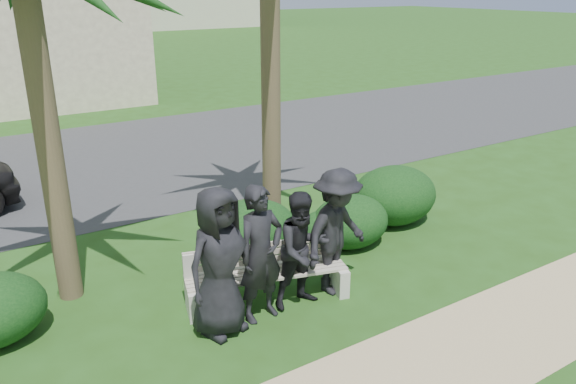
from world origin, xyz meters
The scene contains 12 objects.
ground centered at (0.00, 0.00, 0.00)m, with size 160.00×160.00×0.00m, color #224513.
footpath centered at (0.00, -1.80, 0.00)m, with size 30.00×1.60×0.01m, color tan.
asphalt_street centered at (0.00, 8.00, 0.00)m, with size 160.00×8.00×0.01m, color #2D2D30.
park_bench centered at (-0.48, 0.44, 0.34)m, with size 2.31×1.07×0.76m.
man_a centered at (-1.30, 0.14, 0.95)m, with size 0.92×0.60×1.89m, color black.
man_b centered at (-0.73, 0.14, 0.90)m, with size 0.66×0.43×1.80m, color black.
man_c centered at (-0.11, 0.12, 0.80)m, with size 0.78×0.61×1.60m, color black.
man_d centered at (0.47, 0.17, 0.90)m, with size 1.16×0.67×1.79m, color black.
hedge_c centered at (-0.02, 1.67, 0.48)m, with size 1.49×1.23×0.97m, color black.
hedge_d centered at (1.58, 1.23, 0.43)m, with size 1.33×1.10×0.87m, color black.
hedge_e centered at (1.20, 1.39, 0.31)m, with size 0.96×0.79×0.63m, color black.
hedge_f centered at (2.86, 1.58, 0.53)m, with size 1.62×1.34×1.05m, color black.
Camera 1 is at (-3.83, -5.34, 4.06)m, focal length 35.00 mm.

